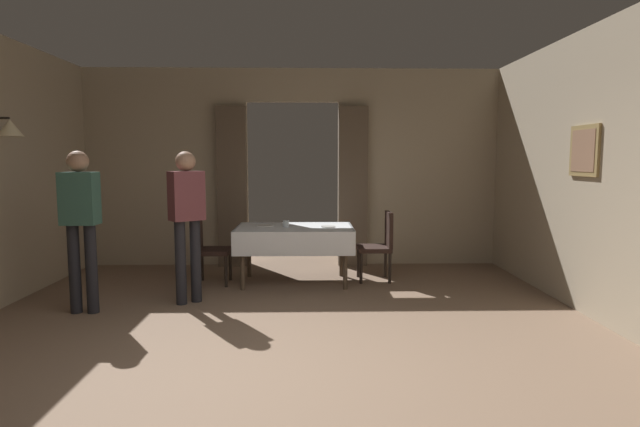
# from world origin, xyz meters

# --- Properties ---
(ground) EXTENTS (10.08, 10.08, 0.00)m
(ground) POSITION_xyz_m (0.00, 0.00, 0.00)
(ground) COLOR #7A604C
(wall_back) EXTENTS (6.40, 0.27, 3.00)m
(wall_back) POSITION_xyz_m (0.00, 4.18, 1.51)
(wall_back) COLOR tan
(wall_back) RESTS_ON ground
(dining_table_mid) EXTENTS (1.53, 0.98, 0.75)m
(dining_table_mid) POSITION_xyz_m (0.05, 2.95, 0.66)
(dining_table_mid) COLOR #4C3D2D
(dining_table_mid) RESTS_ON ground
(chair_mid_left) EXTENTS (0.44, 0.44, 0.93)m
(chair_mid_left) POSITION_xyz_m (-1.09, 2.92, 0.52)
(chair_mid_left) COLOR black
(chair_mid_left) RESTS_ON ground
(chair_mid_right) EXTENTS (0.44, 0.44, 0.93)m
(chair_mid_right) POSITION_xyz_m (1.20, 3.07, 0.52)
(chair_mid_right) COLOR black
(chair_mid_right) RESTS_ON ground
(plate_mid_a) EXTENTS (0.19, 0.19, 0.01)m
(plate_mid_a) POSITION_xyz_m (0.49, 2.91, 0.76)
(plate_mid_a) COLOR white
(plate_mid_a) RESTS_ON dining_table_mid
(plate_mid_b) EXTENTS (0.23, 0.23, 0.01)m
(plate_mid_b) POSITION_xyz_m (-0.33, 3.01, 0.76)
(plate_mid_b) COLOR white
(plate_mid_b) RESTS_ON dining_table_mid
(glass_mid_c) EXTENTS (0.08, 0.08, 0.09)m
(glass_mid_c) POSITION_xyz_m (-0.06, 2.91, 0.79)
(glass_mid_c) COLOR silver
(glass_mid_c) RESTS_ON dining_table_mid
(person_waiter_by_doorway) EXTENTS (0.42, 0.39, 1.72)m
(person_waiter_by_doorway) POSITION_xyz_m (-1.13, 2.02, 1.02)
(person_waiter_by_doorway) COLOR black
(person_waiter_by_doorway) RESTS_ON ground
(person_diner_standing_aside) EXTENTS (0.37, 0.23, 1.72)m
(person_diner_standing_aside) POSITION_xyz_m (-2.15, 1.66, 1.02)
(person_diner_standing_aside) COLOR black
(person_diner_standing_aside) RESTS_ON ground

